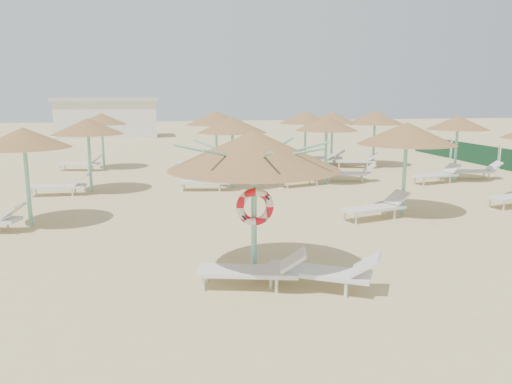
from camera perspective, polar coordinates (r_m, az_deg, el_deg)
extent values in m
plane|color=#CCB67C|center=(9.86, 2.11, -9.60)|extent=(120.00, 120.00, 0.00)
cylinder|color=#72C6A9|center=(9.38, -0.23, -3.06)|extent=(0.11, 0.11, 2.38)
cone|color=olive|center=(9.15, -0.24, 4.85)|extent=(3.18, 3.18, 0.71)
cylinder|color=#72C6A9|center=(9.18, -0.24, 3.25)|extent=(0.20, 0.20, 0.12)
cylinder|color=#72C6A9|center=(9.32, 4.18, 4.65)|extent=(1.43, 0.04, 0.36)
cylinder|color=#72C6A9|center=(9.77, 2.15, 4.96)|extent=(1.05, 1.05, 0.36)
cylinder|color=#72C6A9|center=(9.87, -1.07, 5.02)|extent=(0.04, 1.43, 0.36)
cylinder|color=#72C6A9|center=(9.58, -3.89, 4.82)|extent=(1.05, 1.05, 0.36)
cylinder|color=#72C6A9|center=(9.04, -4.80, 4.44)|extent=(1.43, 0.04, 0.36)
cylinder|color=#72C6A9|center=(8.56, -2.97, 4.10)|extent=(1.05, 1.05, 0.36)
cylinder|color=#72C6A9|center=(8.44, 0.73, 4.01)|extent=(0.04, 1.43, 0.36)
cylinder|color=#72C6A9|center=(8.77, 3.74, 4.25)|extent=(1.05, 1.05, 0.36)
torus|color=red|center=(9.22, -0.11, -1.71)|extent=(0.71, 0.15, 0.71)
cylinder|color=silver|center=(9.14, -6.02, -10.45)|extent=(0.06, 0.06, 0.27)
cylinder|color=silver|center=(9.59, -5.54, -9.39)|extent=(0.06, 0.06, 0.27)
cylinder|color=silver|center=(9.02, 2.35, -10.68)|extent=(0.06, 0.06, 0.27)
cylinder|color=silver|center=(9.48, 2.41, -9.60)|extent=(0.06, 0.06, 0.27)
cube|color=silver|center=(9.21, -0.97, -9.05)|extent=(1.94, 1.06, 0.08)
cube|color=silver|center=(9.11, 4.25, -7.76)|extent=(0.60, 0.68, 0.35)
cylinder|color=silver|center=(9.23, 1.71, -10.14)|extent=(0.06, 0.06, 0.28)
cylinder|color=silver|center=(9.68, 2.57, -9.12)|extent=(0.06, 0.06, 0.28)
cylinder|color=silver|center=(8.97, 10.22, -10.97)|extent=(0.06, 0.06, 0.28)
cylinder|color=silver|center=(9.43, 10.66, -9.86)|extent=(0.06, 0.06, 0.28)
cube|color=silver|center=(9.22, 7.03, -9.05)|extent=(1.97, 1.49, 0.08)
cube|color=silver|center=(9.02, 12.46, -8.05)|extent=(0.72, 0.77, 0.37)
cylinder|color=#72C6A9|center=(14.59, -24.64, 0.85)|extent=(0.11, 0.11, 2.30)
cone|color=olive|center=(14.44, -25.03, 5.66)|extent=(2.39, 2.39, 0.54)
cylinder|color=#72C6A9|center=(14.46, -24.95, 4.75)|extent=(0.20, 0.20, 0.12)
cylinder|color=silver|center=(14.64, -26.50, -3.33)|extent=(0.06, 0.06, 0.28)
cube|color=silver|center=(14.19, -26.06, -1.97)|extent=(0.61, 0.70, 0.36)
cylinder|color=#72C6A9|center=(18.95, -18.46, 3.41)|extent=(0.11, 0.11, 2.30)
cone|color=olive|center=(18.84, -18.68, 7.13)|extent=(2.51, 2.51, 0.56)
cylinder|color=#72C6A9|center=(18.86, -18.64, 6.42)|extent=(0.20, 0.20, 0.12)
cylinder|color=silver|center=(18.84, -24.26, -0.16)|extent=(0.06, 0.06, 0.28)
cylinder|color=silver|center=(19.31, -23.88, 0.12)|extent=(0.06, 0.06, 0.28)
cylinder|color=silver|center=(18.52, -20.23, -0.04)|extent=(0.06, 0.06, 0.28)
cylinder|color=silver|center=(19.01, -19.95, 0.25)|extent=(0.06, 0.06, 0.28)
cube|color=silver|center=(18.85, -21.76, 0.59)|extent=(1.93, 0.70, 0.08)
cube|color=silver|center=(18.64, -19.27, 1.40)|extent=(0.51, 0.62, 0.36)
cylinder|color=#72C6A9|center=(24.92, -17.09, 5.18)|extent=(0.11, 0.11, 2.30)
cone|color=olive|center=(24.84, -17.25, 8.00)|extent=(2.36, 2.36, 0.53)
cylinder|color=#72C6A9|center=(24.85, -17.22, 7.47)|extent=(0.20, 0.20, 0.12)
cylinder|color=silver|center=(24.89, -21.50, 2.55)|extent=(0.06, 0.06, 0.28)
cylinder|color=silver|center=(25.33, -21.01, 2.72)|extent=(0.06, 0.06, 0.28)
cylinder|color=silver|center=(24.33, -18.63, 2.56)|extent=(0.06, 0.06, 0.28)
cylinder|color=silver|center=(24.79, -18.18, 2.73)|extent=(0.06, 0.06, 0.28)
cube|color=silver|center=(24.75, -19.61, 3.05)|extent=(2.00, 1.11, 0.08)
cube|color=silver|center=(24.39, -17.81, 3.62)|extent=(0.63, 0.71, 0.36)
cylinder|color=#72C6A9|center=(18.91, -2.69, 3.95)|extent=(0.11, 0.11, 2.30)
cone|color=olive|center=(18.80, -2.72, 7.69)|extent=(2.60, 2.60, 0.59)
cylinder|color=#72C6A9|center=(18.82, -2.72, 6.97)|extent=(0.20, 0.20, 0.12)
cylinder|color=silver|center=(18.38, -8.39, 0.45)|extent=(0.06, 0.06, 0.28)
cylinder|color=silver|center=(18.87, -8.19, 0.73)|extent=(0.06, 0.06, 0.28)
cylinder|color=silver|center=(18.25, -4.18, 0.46)|extent=(0.06, 0.06, 0.28)
cylinder|color=silver|center=(18.74, -4.09, 0.74)|extent=(0.06, 0.06, 0.28)
cube|color=silver|center=(18.51, -5.84, 1.15)|extent=(1.98, 0.96, 0.08)
cube|color=silver|center=(18.41, -3.22, 1.89)|extent=(0.59, 0.68, 0.36)
cylinder|color=#72C6A9|center=(24.34, -4.54, 5.50)|extent=(0.11, 0.11, 2.30)
cone|color=olive|center=(24.25, -4.59, 8.43)|extent=(2.84, 2.84, 0.64)
cylinder|color=#72C6A9|center=(24.26, -4.58, 7.85)|extent=(0.20, 0.20, 0.12)
cylinder|color=silver|center=(23.67, -8.90, 2.78)|extent=(0.06, 0.06, 0.28)
cylinder|color=silver|center=(24.16, -8.94, 2.95)|extent=(0.06, 0.06, 0.28)
cylinder|color=silver|center=(23.74, -5.64, 2.89)|extent=(0.06, 0.06, 0.28)
cylinder|color=silver|center=(24.24, -5.74, 3.05)|extent=(0.06, 0.06, 0.28)
cube|color=silver|center=(23.93, -7.01, 3.36)|extent=(1.91, 0.65, 0.08)
cube|color=silver|center=(23.96, -4.99, 3.99)|extent=(0.49, 0.61, 0.36)
cylinder|color=#72C6A9|center=(15.19, 16.58, 1.76)|extent=(0.11, 0.11, 2.30)
cone|color=olive|center=(15.05, 16.84, 6.44)|extent=(2.81, 2.81, 0.63)
cylinder|color=#72C6A9|center=(15.07, 16.79, 5.52)|extent=(0.20, 0.20, 0.12)
cylinder|color=silver|center=(13.87, 11.36, -3.10)|extent=(0.06, 0.06, 0.28)
cylinder|color=silver|center=(14.26, 10.14, -2.67)|extent=(0.06, 0.06, 0.28)
cylinder|color=silver|center=(14.72, 15.54, -2.48)|extent=(0.06, 0.06, 0.28)
cylinder|color=silver|center=(15.08, 14.29, -2.10)|extent=(0.06, 0.06, 0.28)
cube|color=silver|center=(14.51, 13.30, -1.83)|extent=(2.00, 1.08, 0.08)
cube|color=silver|center=(15.01, 15.85, -0.60)|extent=(0.62, 0.70, 0.36)
cylinder|color=#72C6A9|center=(20.02, 7.97, 4.25)|extent=(0.11, 0.11, 2.30)
cone|color=olive|center=(19.92, 8.06, 7.77)|extent=(2.45, 2.45, 0.55)
cylinder|color=#72C6A9|center=(19.93, 8.05, 7.10)|extent=(0.20, 0.20, 0.12)
cylinder|color=silver|center=(18.82, 3.60, 0.79)|extent=(0.06, 0.06, 0.28)
cylinder|color=silver|center=(19.24, 2.82, 1.03)|extent=(0.06, 0.06, 0.28)
cylinder|color=silver|center=(19.56, 6.97, 1.12)|extent=(0.06, 0.06, 0.28)
cylinder|color=silver|center=(19.96, 6.15, 1.34)|extent=(0.06, 0.06, 0.28)
cube|color=silver|center=(19.42, 5.23, 1.63)|extent=(2.00, 1.14, 0.08)
cube|color=silver|center=(19.86, 7.29, 2.49)|extent=(0.64, 0.71, 0.36)
cylinder|color=silver|center=(20.52, 8.32, 1.55)|extent=(0.06, 0.06, 0.28)
cylinder|color=silver|center=(21.02, 8.25, 1.77)|extent=(0.06, 0.06, 0.28)
cylinder|color=silver|center=(20.64, 12.06, 1.48)|extent=(0.06, 0.06, 0.28)
cylinder|color=silver|center=(21.13, 11.91, 1.70)|extent=(0.06, 0.06, 0.28)
cube|color=silver|center=(20.80, 10.50, 2.11)|extent=(2.00, 1.14, 0.08)
cube|color=silver|center=(20.86, 12.85, 2.71)|extent=(0.64, 0.71, 0.36)
cylinder|color=#72C6A9|center=(25.20, 5.63, 5.67)|extent=(0.11, 0.11, 2.30)
cone|color=olive|center=(25.12, 5.69, 8.49)|extent=(2.65, 2.65, 0.60)
cylinder|color=#72C6A9|center=(25.13, 5.68, 7.94)|extent=(0.20, 0.20, 0.12)
cylinder|color=silver|center=(23.99, 2.16, 3.02)|extent=(0.06, 0.06, 0.28)
cylinder|color=silver|center=(24.41, 1.52, 3.16)|extent=(0.06, 0.06, 0.28)
cylinder|color=silver|center=(24.74, 4.79, 3.23)|extent=(0.06, 0.06, 0.28)
cylinder|color=silver|center=(25.15, 4.13, 3.37)|extent=(0.06, 0.06, 0.28)
cube|color=silver|center=(24.61, 3.42, 3.63)|extent=(2.00, 1.21, 0.08)
cube|color=silver|center=(25.06, 5.04, 4.29)|extent=(0.66, 0.73, 0.36)
cylinder|color=silver|center=(25.70, 5.94, 3.50)|extent=(0.06, 0.06, 0.28)
cylinder|color=silver|center=(26.20, 5.97, 3.64)|extent=(0.06, 0.06, 0.28)
cylinder|color=silver|center=(25.70, 8.95, 3.42)|extent=(0.06, 0.06, 0.28)
cylinder|color=silver|center=(26.19, 8.93, 3.57)|extent=(0.06, 0.06, 0.28)
cube|color=silver|center=(25.92, 7.74, 3.92)|extent=(2.00, 1.21, 0.08)
cube|color=silver|center=(25.90, 9.64, 4.40)|extent=(0.66, 0.73, 0.36)
cylinder|color=silver|center=(17.00, 26.45, -1.46)|extent=(0.06, 0.06, 0.28)
cylinder|color=silver|center=(17.31, 25.18, -1.15)|extent=(0.06, 0.06, 0.28)
cylinder|color=#72C6A9|center=(21.97, 21.86, 4.15)|extent=(0.11, 0.11, 2.30)
cone|color=olive|center=(21.88, 22.09, 7.36)|extent=(2.44, 2.44, 0.55)
cylinder|color=#72C6A9|center=(21.89, 22.04, 6.75)|extent=(0.20, 0.20, 0.12)
cylinder|color=silver|center=(20.46, 18.62, 1.06)|extent=(0.06, 0.06, 0.28)
cylinder|color=silver|center=(20.83, 17.69, 1.28)|extent=(0.06, 0.06, 0.28)
cylinder|color=silver|center=(21.40, 21.28, 1.30)|extent=(0.06, 0.06, 0.28)
cylinder|color=silver|center=(21.74, 20.35, 1.50)|extent=(0.06, 0.06, 0.28)
cube|color=silver|center=(21.16, 19.79, 1.79)|extent=(1.99, 1.02, 0.08)
cube|color=silver|center=(21.72, 21.45, 2.54)|extent=(0.61, 0.69, 0.36)
cylinder|color=silver|center=(22.44, 21.92, 1.67)|extent=(0.06, 0.06, 0.28)
cylinder|color=silver|center=(22.90, 21.48, 1.88)|extent=(0.06, 0.06, 0.28)
cylinder|color=silver|center=(22.95, 25.07, 1.62)|extent=(0.06, 0.06, 0.28)
cylinder|color=silver|center=(23.40, 24.59, 1.82)|extent=(0.06, 0.06, 0.28)
cube|color=silver|center=(22.94, 23.60, 2.19)|extent=(1.99, 1.02, 0.08)
cube|color=silver|center=(23.24, 25.59, 2.73)|extent=(0.61, 0.69, 0.36)
cylinder|color=#72C6A9|center=(25.30, 8.65, 5.62)|extent=(0.11, 0.11, 2.30)
cone|color=olive|center=(25.21, 8.73, 8.41)|extent=(2.43, 2.43, 0.55)
cylinder|color=#72C6A9|center=(25.23, 8.71, 7.88)|extent=(0.20, 0.20, 0.12)
cylinder|color=silver|center=(24.44, 4.62, 3.14)|extent=(0.06, 0.06, 0.28)
cylinder|color=silver|center=(24.93, 4.65, 3.29)|extent=(0.06, 0.06, 0.28)
cylinder|color=silver|center=(24.44, 7.79, 3.07)|extent=(0.06, 0.06, 0.28)
cylinder|color=silver|center=(24.94, 7.76, 3.23)|extent=(0.06, 0.06, 0.28)
cube|color=silver|center=(24.66, 6.50, 3.59)|extent=(2.00, 1.16, 0.08)
cube|color=silver|center=(24.65, 8.50, 4.10)|extent=(0.64, 0.72, 0.36)
cylinder|color=#72C6A9|center=(25.45, 13.32, 5.48)|extent=(0.11, 0.11, 2.30)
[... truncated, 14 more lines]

